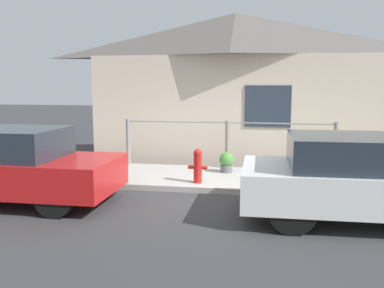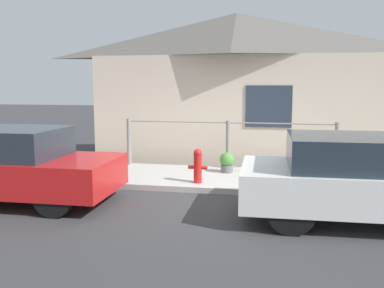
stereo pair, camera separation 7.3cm
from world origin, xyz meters
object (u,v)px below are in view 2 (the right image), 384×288
at_px(fire_hydrant, 198,165).
at_px(potted_plant_near_hydrant, 227,162).
at_px(car_left, 10,165).
at_px(car_right, 367,178).

height_order(fire_hydrant, potted_plant_near_hydrant, fire_hydrant).
distance_m(car_left, fire_hydrant, 3.44).
relative_size(fire_hydrant, potted_plant_near_hydrant, 1.53).
bearing_deg(car_left, fire_hydrant, 26.35).
height_order(car_left, car_right, car_left).
xyz_separation_m(car_left, fire_hydrant, (3.06, 1.56, -0.19)).
xyz_separation_m(car_right, fire_hydrant, (-2.84, 1.56, -0.20)).
bearing_deg(car_right, car_left, 178.85).
relative_size(car_left, car_right, 0.97).
bearing_deg(fire_hydrant, car_left, -153.07).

